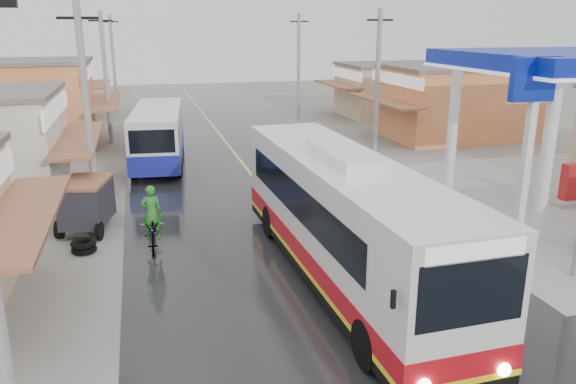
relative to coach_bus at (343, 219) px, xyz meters
name	(u,v)px	position (x,y,z in m)	size (l,w,h in m)	color
ground	(354,305)	(-0.23, -1.65, -1.87)	(120.00, 120.00, 0.00)	slate
road	(248,170)	(-0.23, 13.35, -1.86)	(12.00, 90.00, 0.02)	black
centre_line	(248,170)	(-0.23, 13.35, -1.85)	(0.15, 90.00, 0.01)	#D8CC4C
shopfronts_right	(536,165)	(14.77, 10.35, -1.87)	(11.00, 44.00, 4.80)	#B5B19F
utility_poles_left	(106,174)	(-7.23, 14.35, -1.87)	(1.60, 50.00, 8.00)	gray
utility_poles_right	(374,162)	(6.77, 13.35, -1.87)	(1.60, 36.00, 8.00)	gray
coach_bus	(343,219)	(0.00, 0.00, 0.00)	(3.11, 12.48, 3.87)	silver
second_bus	(158,134)	(-4.52, 15.97, -0.28)	(3.25, 9.06, 2.94)	silver
cyclist	(153,228)	(-5.26, 3.71, -1.12)	(0.78, 2.12, 2.27)	black
tricycle_near	(86,202)	(-7.49, 6.16, -0.79)	(2.07, 2.73, 1.88)	#26262D
tyre_stack	(84,246)	(-7.49, 4.04, -1.66)	(0.82, 0.82, 0.42)	black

